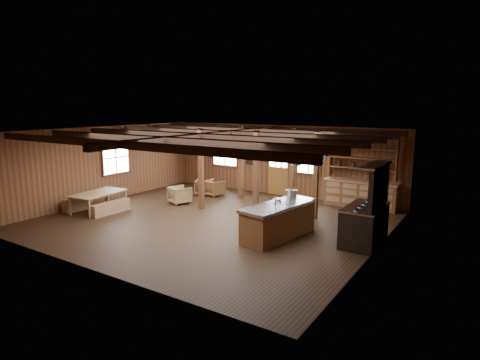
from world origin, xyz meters
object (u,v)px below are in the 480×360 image
object	(u,v)px
commercial_range	(366,219)
dining_table	(100,202)
armchair_a	(204,187)
kitchen_island	(279,221)
armchair_c	(180,195)
armchair_b	(214,188)

from	to	relation	value
commercial_range	dining_table	world-z (taller)	commercial_range
commercial_range	armchair_a	bearing A→B (deg)	161.73
kitchen_island	armchair_a	distance (m)	5.87
kitchen_island	dining_table	bearing A→B (deg)	-163.61
dining_table	armchair_c	world-z (taller)	dining_table
armchair_b	dining_table	bearing A→B (deg)	73.40
armchair_b	armchair_c	world-z (taller)	armchair_c
armchair_a	dining_table	bearing A→B (deg)	42.12
dining_table	armchair_c	xyz separation A→B (m)	(1.56, 2.32, -0.01)
commercial_range	armchair_b	bearing A→B (deg)	159.83
armchair_a	armchair_c	xyz separation A→B (m)	(0.15, -1.63, 0.01)
armchair_a	armchair_b	bearing A→B (deg)	165.59
armchair_b	armchair_c	size ratio (longest dim) A/B	0.98
commercial_range	armchair_b	world-z (taller)	commercial_range
kitchen_island	dining_table	world-z (taller)	kitchen_island
kitchen_island	commercial_range	size ratio (longest dim) A/B	1.22
dining_table	commercial_range	bearing A→B (deg)	-86.26
commercial_range	dining_table	bearing A→B (deg)	-169.41
armchair_a	armchair_c	world-z (taller)	armchair_c
dining_table	armchair_b	world-z (taller)	dining_table
kitchen_island	armchair_c	world-z (taller)	kitchen_island
armchair_b	armchair_c	bearing A→B (deg)	88.52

